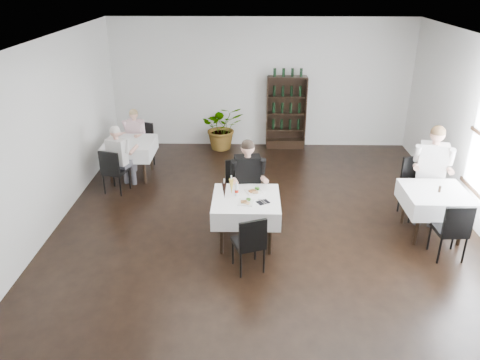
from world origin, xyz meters
name	(u,v)px	position (x,y,z in m)	size (l,w,h in m)	color
room_shell	(267,154)	(0.00, 0.00, 1.50)	(9.00, 9.00, 9.00)	black
wine_shelf	(286,113)	(0.60, 4.31, 0.85)	(0.90, 0.28, 1.75)	black
main_table	(246,206)	(-0.30, 0.00, 0.62)	(1.03, 1.03, 0.77)	black
left_table	(130,148)	(-2.70, 2.50, 0.62)	(0.98, 0.98, 0.77)	black
right_table	(435,200)	(2.70, 0.30, 0.62)	(0.98, 0.98, 0.77)	black
potted_tree	(222,127)	(-0.91, 4.20, 0.54)	(0.97, 0.84, 1.07)	#225B1F
main_chair_far	(241,188)	(-0.39, 0.69, 0.62)	(0.58, 0.59, 1.08)	black
main_chair_near	(250,241)	(-0.23, -0.81, 0.50)	(0.52, 0.52, 0.88)	black
left_chair_far	(142,142)	(-2.58, 3.09, 0.55)	(0.57, 0.57, 0.96)	black
left_chair_near	(113,169)	(-2.84, 1.70, 0.50)	(0.50, 0.50, 0.88)	black
right_chair_far	(417,183)	(2.63, 0.98, 0.59)	(0.55, 0.55, 1.04)	black
right_chair_near	(453,228)	(2.71, -0.43, 0.53)	(0.44, 0.45, 0.93)	black
diner_main	(248,178)	(-0.27, 0.54, 0.87)	(0.60, 0.62, 1.50)	#44434B
diner_left_far	(134,134)	(-2.73, 3.05, 0.74)	(0.53, 0.57, 1.28)	#44434B
diner_left_near	(120,153)	(-2.74, 1.89, 0.76)	(0.56, 0.60, 1.31)	#44434B
diner_right_far	(432,166)	(2.80, 0.87, 0.95)	(0.69, 0.74, 1.64)	#44434B
plate_far	(254,191)	(-0.17, 0.20, 0.79)	(0.32, 0.32, 0.08)	white
plate_near	(246,202)	(-0.30, -0.17, 0.79)	(0.25, 0.25, 0.07)	white
pilsner_dark	(224,190)	(-0.63, -0.03, 0.91)	(0.08, 0.08, 0.33)	black
pilsner_lager	(231,186)	(-0.53, 0.13, 0.90)	(0.07, 0.07, 0.32)	gold
coke_bottle	(237,190)	(-0.45, 0.07, 0.86)	(0.06, 0.06, 0.24)	silver
napkin_cutlery	(263,202)	(-0.05, -0.15, 0.78)	(0.22, 0.21, 0.02)	black
pepper_mill	(440,189)	(2.73, 0.27, 0.82)	(0.04, 0.04, 0.10)	black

